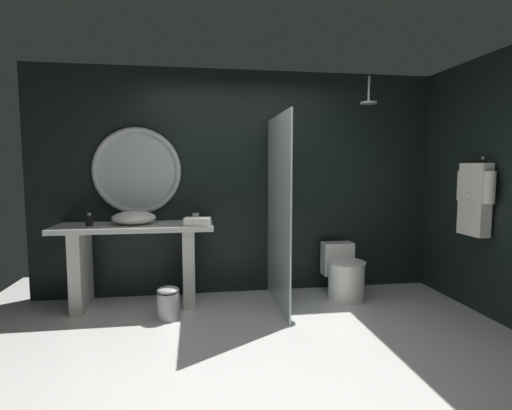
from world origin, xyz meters
TOP-DOWN VIEW (x-y plane):
  - ground_plane at (0.00, 0.00)m, footprint 5.76×5.76m
  - back_wall_panel at (0.00, 1.90)m, footprint 4.80×0.10m
  - side_wall_right at (2.35, 0.76)m, footprint 0.10×2.47m
  - vanity_counter at (-1.20, 1.54)m, footprint 1.64×0.58m
  - vessel_sink at (-1.21, 1.55)m, footprint 0.46×0.37m
  - tumbler_cup at (-0.56, 1.60)m, footprint 0.08×0.08m
  - soap_dispenser at (-1.65, 1.49)m, footprint 0.07×0.07m
  - round_wall_mirror at (-1.20, 1.81)m, footprint 0.97×0.06m
  - shower_glass_panel at (0.30, 1.29)m, footprint 0.02×1.12m
  - rain_shower_head at (1.38, 1.52)m, footprint 0.18×0.18m
  - hanging_bathrobe at (2.21, 0.81)m, footprint 0.20×0.49m
  - toilet at (1.10, 1.45)m, footprint 0.42×0.62m
  - waste_bin at (-0.84, 1.09)m, footprint 0.22×0.22m
  - folded_hand_towel at (-0.54, 1.35)m, footprint 0.29×0.19m

SIDE VIEW (x-z plane):
  - ground_plane at x=0.00m, z-range 0.00..0.00m
  - waste_bin at x=-0.84m, z-range 0.00..0.33m
  - toilet at x=1.10m, z-range -0.03..0.57m
  - vanity_counter at x=-1.20m, z-range 0.12..1.00m
  - folded_hand_towel at x=-0.54m, z-range 0.88..0.97m
  - tumbler_cup at x=-0.56m, z-range 0.88..0.99m
  - soap_dispenser at x=-1.65m, z-range 0.87..1.01m
  - vessel_sink at x=-1.21m, z-range 0.87..1.04m
  - shower_glass_panel at x=0.30m, z-range 0.00..2.03m
  - hanging_bathrobe at x=2.21m, z-range 0.79..1.59m
  - back_wall_panel at x=0.00m, z-range 0.00..2.60m
  - side_wall_right at x=2.35m, z-range 0.00..2.60m
  - round_wall_mirror at x=-1.20m, z-range 0.96..1.93m
  - rain_shower_head at x=1.38m, z-range 2.09..2.39m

